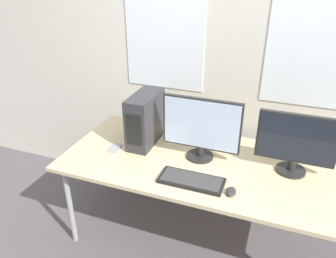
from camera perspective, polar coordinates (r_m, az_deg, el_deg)
wall_back at (r=2.55m, az=11.55°, el=13.41°), size 8.00×0.07×2.70m
desk at (r=2.30m, az=7.38°, el=-6.73°), size 2.05×0.90×0.70m
pc_tower at (r=2.43m, az=-3.98°, el=1.75°), size 0.16×0.39×0.39m
monitor_main at (r=2.22m, az=5.82°, el=0.26°), size 0.54×0.19×0.45m
monitor_right_near at (r=2.22m, az=21.42°, el=-2.26°), size 0.49×0.19×0.41m
keyboard at (r=2.08m, az=4.10°, el=-8.90°), size 0.41×0.18×0.02m
mouse at (r=2.02m, az=10.91°, el=-10.64°), size 0.06×0.09×0.03m
cell_phone at (r=2.45m, az=-9.28°, el=-3.29°), size 0.09×0.13×0.01m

